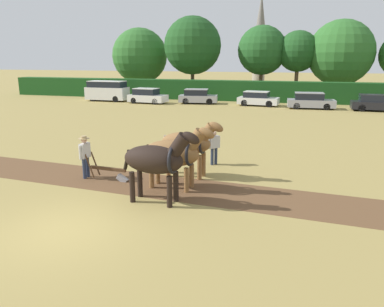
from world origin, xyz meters
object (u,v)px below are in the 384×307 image
Objects in this scene: draft_horse_trail_left at (188,143)px; tree_far_left at (140,56)px; tree_left at (193,46)px; parked_car_right at (377,103)px; draft_horse_lead_left at (157,160)px; plow at (111,172)px; parked_car_center at (258,99)px; parked_van at (107,91)px; parked_car_center_left at (198,97)px; church_spire at (260,38)px; tree_center at (298,51)px; parked_car_center_right at (310,101)px; tree_center_left at (262,50)px; draft_horse_lead_right at (174,153)px; farmer_at_plow at (85,153)px; farmer_beside_team at (214,146)px; tree_center_right at (341,53)px; parked_car_left at (147,96)px.

tree_far_left is at bearing 120.34° from draft_horse_trail_left.
parked_car_right is at bearing -24.47° from tree_left.
draft_horse_lead_left is 0.62× the size of parked_car_right.
parked_car_center is (2.87, 25.45, 0.37)m from plow.
parked_van is at bearing -173.62° from parked_car_center.
parked_car_center_left is 1.02× the size of parked_car_center.
tree_far_left is 0.56× the size of church_spire.
parked_car_center is 10.85m from parked_car_right.
parked_car_center_right is (1.55, -10.27, -4.69)m from tree_center.
tree_center is at bearing -1.44° from tree_far_left.
tree_center_left is 11.94m from parked_car_center_left.
tree_left is at bearing 108.75° from draft_horse_lead_right.
plow is 0.40× the size of parked_car_right.
tree_center is (20.51, -0.51, 0.49)m from tree_far_left.
tree_left reaches higher than parked_car_right.
parked_van is (-12.63, 25.11, 0.12)m from farmer_at_plow.
farmer_at_plow is 28.66m from parked_car_right.
farmer_beside_team is at bearing -51.76° from parked_van.
tree_far_left is 16.30m from tree_center_left.
tree_left is at bearing 109.56° from draft_horse_trail_left.
farmer_beside_team reaches higher than parked_car_right.
tree_left is 34.42m from farmer_at_plow.
tree_center_right reaches higher than parked_car_right.
parked_car_left is 22.32m from parked_car_right.
church_spire reaches higher than farmer_beside_team.
draft_horse_lead_left is 2.98m from draft_horse_trail_left.
parked_van is at bearing 122.56° from plow.
tree_center is at bearing 34.66° from parked_car_center_left.
parked_car_center_right is at bearing -179.33° from parked_car_right.
parked_car_center is at bearing -110.47° from tree_center.
farmer_at_plow is (-7.47, -34.81, -4.40)m from tree_center.
tree_center_left reaches higher than plow.
parked_car_left is (5.52, -10.96, -4.18)m from tree_far_left.
plow is 25.73m from parked_car_center_left.
tree_left is 1.08× the size of tree_center_right.
church_spire is at bearing 94.34° from plow.
parked_car_center_right is (5.32, 26.20, -0.74)m from draft_horse_lead_left.
tree_center_right is 3.23× the size of draft_horse_lead_left.
tree_center_right is 37.62m from farmer_at_plow.
plow is (-11.16, -35.30, -4.92)m from tree_center_right.
tree_center is at bearing -1.50° from tree_center_left.
plow is 25.62m from parked_car_center.
tree_left is 32.27m from farmer_beside_team.
parked_car_center_left is at bearing 17.12° from parked_car_left.
tree_center_right is (25.31, -0.01, 0.32)m from tree_far_left.
parked_car_center_left is 17.11m from parked_car_right.
parked_car_center_left is (-6.10, 25.68, -0.61)m from draft_horse_lead_right.
draft_horse_lead_right is at bearing -85.23° from parked_car_center.
parked_car_center is (17.02, -9.86, -4.23)m from tree_far_left.
draft_horse_lead_left is 1.02× the size of draft_horse_trail_left.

